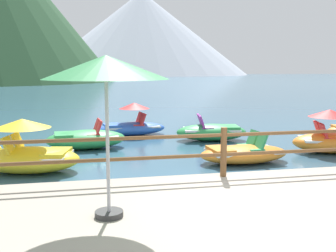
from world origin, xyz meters
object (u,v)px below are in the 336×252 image
object	(u,v)px
pedal_boat_1	(212,132)
pedal_boat_4	(29,154)
pedal_boat_3	(243,153)
pedal_boat_7	(131,125)
beach_umbrella	(106,70)
pedal_boat_0	(332,138)
pedal_boat_2	(86,139)

from	to	relation	value
pedal_boat_1	pedal_boat_4	distance (m)	6.42
pedal_boat_3	pedal_boat_7	bearing A→B (deg)	115.95
pedal_boat_1	pedal_boat_3	bearing A→B (deg)	-93.24
beach_umbrella	pedal_boat_1	distance (m)	8.80
pedal_boat_0	pedal_boat_1	size ratio (longest dim) A/B	0.99
pedal_boat_0	pedal_boat_2	world-z (taller)	pedal_boat_0
pedal_boat_3	beach_umbrella	bearing A→B (deg)	-131.25
pedal_boat_0	pedal_boat_7	world-z (taller)	pedal_boat_0
pedal_boat_0	pedal_boat_2	distance (m)	7.37
pedal_boat_0	pedal_boat_3	distance (m)	3.11
beach_umbrella	pedal_boat_0	size ratio (longest dim) A/B	0.88
pedal_boat_0	pedal_boat_7	xyz separation A→B (m)	(-5.42, 4.25, -0.06)
pedal_boat_0	pedal_boat_7	size ratio (longest dim) A/B	0.94
pedal_boat_0	pedal_boat_2	size ratio (longest dim) A/B	1.00
pedal_boat_4	pedal_boat_7	xyz separation A→B (m)	(3.00, 4.79, -0.06)
beach_umbrella	pedal_boat_4	bearing A→B (deg)	110.46
pedal_boat_7	pedal_boat_2	bearing A→B (deg)	-127.06
pedal_boat_0	beach_umbrella	bearing A→B (deg)	-143.91
pedal_boat_3	pedal_boat_7	size ratio (longest dim) A/B	0.91
pedal_boat_4	pedal_boat_7	size ratio (longest dim) A/B	0.98
pedal_boat_1	pedal_boat_2	xyz separation A→B (m)	(-4.24, -0.58, 0.00)
pedal_boat_4	pedal_boat_1	bearing A→B (deg)	29.61
pedal_boat_1	pedal_boat_7	size ratio (longest dim) A/B	0.95
pedal_boat_1	pedal_boat_2	bearing A→B (deg)	-172.23
pedal_boat_0	pedal_boat_1	xyz separation A→B (m)	(-2.84, 2.63, -0.13)
beach_umbrella	pedal_boat_2	distance (m)	7.32
pedal_boat_0	pedal_boat_2	bearing A→B (deg)	163.81
pedal_boat_1	pedal_boat_2	world-z (taller)	pedal_boat_2
pedal_boat_0	pedal_boat_7	bearing A→B (deg)	141.90
pedal_boat_0	pedal_boat_3	size ratio (longest dim) A/B	1.03
beach_umbrella	pedal_boat_0	world-z (taller)	beach_umbrella
pedal_boat_3	pedal_boat_7	world-z (taller)	pedal_boat_7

